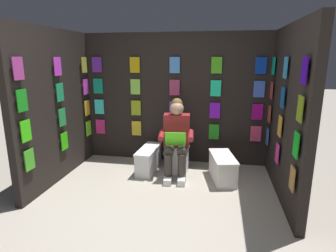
% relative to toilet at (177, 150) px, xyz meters
% --- Properties ---
extents(ground_plane, '(30.00, 30.00, 0.00)m').
position_rel_toilet_xyz_m(ground_plane, '(0.10, 1.60, -0.33)').
color(ground_plane, '#B2A899').
extents(display_wall_back, '(3.22, 0.14, 2.20)m').
position_rel_toilet_xyz_m(display_wall_back, '(0.10, -0.43, 0.78)').
color(display_wall_back, black).
rests_on(display_wall_back, ground).
extents(display_wall_left, '(0.14, 1.98, 2.20)m').
position_rel_toilet_xyz_m(display_wall_left, '(-1.50, 0.61, 0.78)').
color(display_wall_left, black).
rests_on(display_wall_left, ground).
extents(display_wall_right, '(0.14, 1.98, 2.20)m').
position_rel_toilet_xyz_m(display_wall_right, '(1.71, 0.61, 0.78)').
color(display_wall_right, black).
rests_on(display_wall_right, ground).
extents(toilet, '(0.42, 0.57, 0.77)m').
position_rel_toilet_xyz_m(toilet, '(0.00, 0.00, 0.00)').
color(toilet, white).
rests_on(toilet, ground).
extents(person_reading, '(0.55, 0.71, 1.19)m').
position_rel_toilet_xyz_m(person_reading, '(-0.02, 0.23, 0.27)').
color(person_reading, maroon).
rests_on(person_reading, ground).
extents(comic_longbox_near, '(0.29, 0.74, 0.38)m').
position_rel_toilet_xyz_m(comic_longbox_near, '(0.44, 0.15, -0.14)').
color(comic_longbox_near, silver).
rests_on(comic_longbox_near, ground).
extents(comic_longbox_far, '(0.45, 0.76, 0.38)m').
position_rel_toilet_xyz_m(comic_longbox_far, '(-0.73, 0.31, -0.13)').
color(comic_longbox_far, white).
rests_on(comic_longbox_far, ground).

